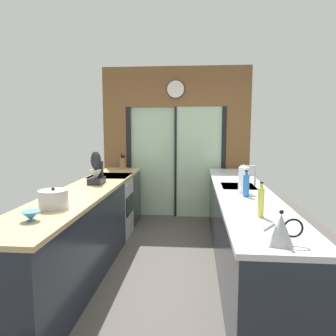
% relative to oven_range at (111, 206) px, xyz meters
% --- Properties ---
extents(ground_plane, '(5.04, 7.60, 0.02)m').
position_rel_oven_range_xyz_m(ground_plane, '(0.91, -0.65, -0.47)').
color(ground_plane, '#4C4742').
extents(back_wall_unit, '(2.64, 0.12, 2.70)m').
position_rel_oven_range_xyz_m(back_wall_unit, '(0.91, 1.15, 1.07)').
color(back_wall_unit, brown).
rests_on(back_wall_unit, ground_plane).
extents(left_counter_run, '(0.62, 3.80, 0.92)m').
position_rel_oven_range_xyz_m(left_counter_run, '(-0.00, -1.12, 0.01)').
color(left_counter_run, '#1E232D').
rests_on(left_counter_run, ground_plane).
extents(right_counter_run, '(0.62, 3.80, 0.92)m').
position_rel_oven_range_xyz_m(right_counter_run, '(1.82, -0.95, 0.01)').
color(right_counter_run, '#1E232D').
rests_on(right_counter_run, ground_plane).
extents(sink_faucet, '(0.19, 0.02, 0.26)m').
position_rel_oven_range_xyz_m(sink_faucet, '(1.97, -0.70, 0.64)').
color(sink_faucet, '#B7BABC').
rests_on(sink_faucet, right_counter_run).
extents(oven_range, '(0.60, 0.60, 0.92)m').
position_rel_oven_range_xyz_m(oven_range, '(0.00, 0.00, 0.00)').
color(oven_range, '#B7BABC').
rests_on(oven_range, ground_plane).
extents(mixing_bowl, '(0.15, 0.15, 0.08)m').
position_rel_oven_range_xyz_m(mixing_bowl, '(0.02, -2.34, 0.51)').
color(mixing_bowl, teal).
rests_on(mixing_bowl, left_counter_run).
extents(knife_block, '(0.08, 0.14, 0.26)m').
position_rel_oven_range_xyz_m(knife_block, '(0.02, 0.77, 0.56)').
color(knife_block, brown).
rests_on(knife_block, left_counter_run).
extents(stand_mixer, '(0.17, 0.27, 0.42)m').
position_rel_oven_range_xyz_m(stand_mixer, '(0.02, -0.70, 0.63)').
color(stand_mixer, black).
rests_on(stand_mixer, left_counter_run).
extents(stock_pot, '(0.26, 0.26, 0.19)m').
position_rel_oven_range_xyz_m(stock_pot, '(0.02, -1.94, 0.55)').
color(stock_pot, '#B7BABC').
rests_on(stock_pot, left_counter_run).
extents(kettle, '(0.24, 0.16, 0.22)m').
position_rel_oven_range_xyz_m(kettle, '(1.80, -2.68, 0.56)').
color(kettle, '#B7BABC').
rests_on(kettle, right_counter_run).
extents(soap_bottle_near, '(0.05, 0.05, 0.29)m').
position_rel_oven_range_xyz_m(soap_bottle_near, '(1.80, -2.07, 0.59)').
color(soap_bottle_near, '#D1CC4C').
rests_on(soap_bottle_near, right_counter_run).
extents(soap_bottle_far, '(0.06, 0.06, 0.28)m').
position_rel_oven_range_xyz_m(soap_bottle_far, '(1.80, -1.31, 0.58)').
color(soap_bottle_far, '#286BB7').
rests_on(soap_bottle_far, right_counter_run).
extents(paper_towel_roll, '(0.13, 0.13, 0.31)m').
position_rel_oven_range_xyz_m(paper_towel_roll, '(1.80, -1.12, 0.61)').
color(paper_towel_roll, '#B7BABC').
rests_on(paper_towel_roll, right_counter_run).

